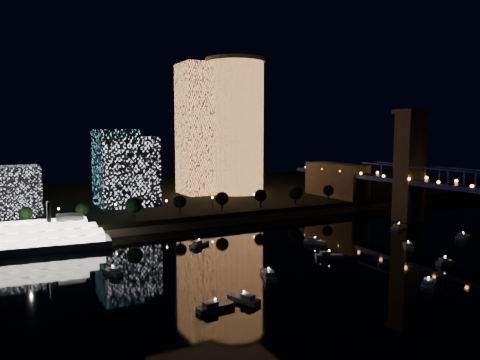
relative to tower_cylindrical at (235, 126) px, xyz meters
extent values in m
plane|color=black|center=(-23.94, -139.78, -43.14)|extent=(520.00, 520.00, 0.00)
cube|color=black|center=(-23.94, 20.22, -40.64)|extent=(420.00, 160.00, 5.00)
cube|color=#6B5E4C|center=(-23.94, -57.78, -41.64)|extent=(420.00, 6.00, 3.00)
cylinder|color=#F9964F|center=(0.00, 0.00, -1.13)|extent=(32.00, 32.00, 74.02)
cylinder|color=#6B5E4C|center=(0.00, 0.00, 36.89)|extent=(34.00, 34.00, 2.00)
cube|color=#F9964F|center=(-18.43, 6.80, -1.71)|extent=(22.90, 22.90, 72.85)
cube|color=silver|center=(-67.10, -15.76, -21.73)|extent=(26.66, 22.56, 32.81)
cube|color=#5DE0FD|center=(-71.66, -13.81, -20.02)|extent=(18.11, 23.55, 36.23)
cube|color=silver|center=(-116.53, -21.39, -27.71)|extent=(20.85, 18.95, 20.85)
cube|color=#6B5E4C|center=(41.06, -89.78, -19.14)|extent=(11.00, 9.00, 48.00)
cube|color=#6B5E4C|center=(41.06, -89.78, 5.86)|extent=(13.00, 11.00, 2.00)
cube|color=#6B5E4C|center=(41.06, -39.78, -31.64)|extent=(12.00, 40.00, 23.00)
cube|color=navy|center=(36.06, -127.78, -21.64)|extent=(0.50, 0.50, 7.00)
cube|color=navy|center=(36.06, -103.78, -21.64)|extent=(0.50, 0.50, 7.00)
cube|color=navy|center=(36.06, -79.78, -21.64)|extent=(0.50, 0.50, 7.00)
sphere|color=#FF9438|center=(35.56, -94.78, -23.34)|extent=(1.20, 1.20, 1.20)
sphere|color=#FF9438|center=(35.56, -49.78, -23.34)|extent=(1.20, 1.20, 1.20)
cube|color=silver|center=(-114.47, -68.22, -41.81)|extent=(54.23, 17.86, 2.66)
cube|color=white|center=(-114.47, -68.22, -39.26)|extent=(49.70, 16.28, 2.44)
cube|color=white|center=(-114.47, -68.22, -36.82)|extent=(45.17, 14.70, 2.44)
cube|color=white|center=(-114.47, -68.22, -34.38)|extent=(38.44, 12.88, 2.44)
cube|color=silver|center=(-101.24, -69.65, -32.27)|extent=(9.54, 7.57, 2.00)
cylinder|color=black|center=(-108.10, -71.14, -29.83)|extent=(1.55, 1.55, 6.65)
cylinder|color=black|center=(-107.62, -66.73, -29.83)|extent=(1.55, 1.55, 6.65)
cube|color=silver|center=(-95.56, -107.42, -42.54)|extent=(4.67, 7.27, 1.20)
cube|color=silver|center=(-95.16, -108.39, -41.44)|extent=(2.59, 2.93, 1.00)
sphere|color=white|center=(-95.56, -107.42, -40.54)|extent=(0.36, 0.36, 0.36)
cube|color=silver|center=(1.54, -125.83, -42.54)|extent=(7.40, 8.15, 1.20)
cube|color=silver|center=(0.74, -126.80, -41.44)|extent=(3.54, 3.64, 1.00)
sphere|color=white|center=(1.54, -125.83, -40.54)|extent=(0.36, 0.36, 0.36)
cube|color=silver|center=(-22.77, -105.21, -42.54)|extent=(6.62, 7.72, 1.20)
cube|color=silver|center=(-23.47, -104.27, -41.44)|extent=(3.24, 3.39, 1.00)
sphere|color=white|center=(-22.77, -105.21, -40.54)|extent=(0.36, 0.36, 0.36)
cube|color=silver|center=(24.15, -100.60, -42.54)|extent=(10.04, 6.17, 1.20)
cube|color=silver|center=(22.81, -101.10, -41.44)|extent=(4.00, 3.49, 1.00)
sphere|color=white|center=(24.15, -100.60, -40.54)|extent=(0.36, 0.36, 0.36)
cube|color=silver|center=(31.09, -125.35, -42.54)|extent=(9.85, 6.09, 1.20)
cube|color=silver|center=(29.77, -125.84, -41.44)|extent=(3.93, 3.43, 1.00)
sphere|color=white|center=(31.09, -125.35, -40.54)|extent=(0.36, 0.36, 0.36)
cube|color=silver|center=(-30.44, -122.63, -42.54)|extent=(9.21, 6.01, 1.20)
cube|color=silver|center=(-31.65, -122.12, -41.44)|extent=(3.73, 3.30, 1.00)
sphere|color=white|center=(-30.44, -122.63, -40.54)|extent=(0.36, 0.36, 0.36)
cube|color=silver|center=(-81.09, -144.80, -42.54)|extent=(8.99, 3.54, 1.20)
cube|color=silver|center=(-82.41, -144.91, -41.44)|extent=(3.26, 2.54, 1.00)
sphere|color=white|center=(-81.09, -144.80, -40.54)|extent=(0.36, 0.36, 0.36)
cube|color=silver|center=(-60.73, -88.27, -42.54)|extent=(8.46, 6.38, 1.20)
cube|color=silver|center=(-61.80, -88.88, -41.44)|extent=(3.57, 3.29, 1.00)
sphere|color=white|center=(-60.73, -88.27, -40.54)|extent=(0.36, 0.36, 0.36)
cube|color=silver|center=(-58.02, -130.35, -42.54)|extent=(6.58, 10.35, 1.20)
cube|color=silver|center=(-58.57, -131.72, -41.44)|extent=(3.66, 4.16, 1.00)
sphere|color=white|center=(-58.02, -130.35, -40.54)|extent=(0.36, 0.36, 0.36)
cube|color=silver|center=(-25.48, -156.86, -42.54)|extent=(9.14, 7.38, 1.20)
cube|color=silver|center=(-26.62, -157.60, -41.44)|extent=(3.93, 3.70, 1.00)
sphere|color=white|center=(-25.48, -156.86, -40.54)|extent=(0.36, 0.36, 0.36)
cube|color=silver|center=(-4.10, -145.08, -42.54)|extent=(6.38, 2.21, 1.20)
cube|color=silver|center=(-5.05, -145.11, -41.44)|extent=(2.26, 1.71, 1.00)
sphere|color=white|center=(-4.10, -145.08, -40.54)|extent=(0.36, 0.36, 0.36)
cube|color=silver|center=(-73.05, -143.55, -42.54)|extent=(5.61, 8.65, 1.20)
cube|color=silver|center=(-72.57, -144.69, -41.44)|extent=(3.09, 3.50, 1.00)
sphere|color=white|center=(-73.05, -143.55, -40.54)|extent=(0.36, 0.36, 0.36)
cylinder|color=black|center=(-113.94, -51.78, -36.14)|extent=(0.70, 0.70, 4.00)
sphere|color=black|center=(-113.94, -51.78, -32.64)|extent=(5.03, 5.03, 5.03)
cylinder|color=black|center=(-93.94, -51.78, -36.14)|extent=(0.70, 0.70, 4.00)
sphere|color=black|center=(-93.94, -51.78, -32.64)|extent=(5.20, 5.20, 5.20)
cylinder|color=black|center=(-73.94, -51.78, -36.14)|extent=(0.70, 0.70, 4.00)
sphere|color=black|center=(-73.94, -51.78, -32.64)|extent=(6.77, 6.77, 6.77)
cylinder|color=black|center=(-53.94, -51.78, -36.14)|extent=(0.70, 0.70, 4.00)
sphere|color=black|center=(-53.94, -51.78, -32.64)|extent=(5.57, 5.57, 5.57)
cylinder|color=black|center=(-33.94, -51.78, -36.14)|extent=(0.70, 0.70, 4.00)
sphere|color=black|center=(-33.94, -51.78, -32.64)|extent=(6.02, 6.02, 6.02)
cylinder|color=black|center=(-13.94, -51.78, -36.14)|extent=(0.70, 0.70, 4.00)
sphere|color=black|center=(-13.94, -51.78, -32.64)|extent=(5.84, 5.84, 5.84)
cylinder|color=black|center=(6.06, -51.78, -36.14)|extent=(0.70, 0.70, 4.00)
sphere|color=black|center=(6.06, -51.78, -32.64)|extent=(6.82, 6.82, 6.82)
cylinder|color=black|center=(26.06, -51.78, -36.14)|extent=(0.70, 0.70, 4.00)
sphere|color=black|center=(26.06, -51.78, -32.64)|extent=(5.43, 5.43, 5.43)
cylinder|color=black|center=(-101.94, -45.78, -35.64)|extent=(0.24, 0.24, 5.00)
sphere|color=#FFCC7F|center=(-101.94, -45.78, -32.84)|extent=(0.70, 0.70, 0.70)
cylinder|color=black|center=(-79.94, -45.78, -35.64)|extent=(0.24, 0.24, 5.00)
sphere|color=#FFCC7F|center=(-79.94, -45.78, -32.84)|extent=(0.70, 0.70, 0.70)
cylinder|color=black|center=(-57.94, -45.78, -35.64)|extent=(0.24, 0.24, 5.00)
sphere|color=#FFCC7F|center=(-57.94, -45.78, -32.84)|extent=(0.70, 0.70, 0.70)
cylinder|color=black|center=(-35.94, -45.78, -35.64)|extent=(0.24, 0.24, 5.00)
sphere|color=#FFCC7F|center=(-35.94, -45.78, -32.84)|extent=(0.70, 0.70, 0.70)
cylinder|color=black|center=(-13.94, -45.78, -35.64)|extent=(0.24, 0.24, 5.00)
sphere|color=#FFCC7F|center=(-13.94, -45.78, -32.84)|extent=(0.70, 0.70, 0.70)
cylinder|color=black|center=(8.06, -45.78, -35.64)|extent=(0.24, 0.24, 5.00)
sphere|color=#FFCC7F|center=(8.06, -45.78, -32.84)|extent=(0.70, 0.70, 0.70)
camera|label=1|loc=(-124.65, -237.77, -2.68)|focal=35.00mm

